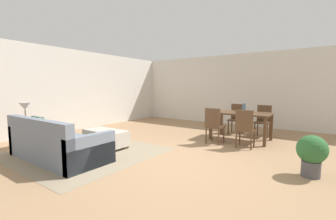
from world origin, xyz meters
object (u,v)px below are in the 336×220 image
at_px(dining_chair_near_right, 245,127).
at_px(dining_chair_far_left, 237,117).
at_px(dining_chair_far_right, 263,119).
at_px(potted_plant, 312,153).
at_px(table_lamp, 25,107).
at_px(ottoman_table, 106,137).
at_px(side_table, 26,129).
at_px(dining_chair_near_left, 214,124).
at_px(couch, 57,145).
at_px(vase_centerpiece, 244,108).
at_px(dining_table, 241,116).

relative_size(dining_chair_near_right, dining_chair_far_left, 1.00).
height_order(dining_chair_far_right, potted_plant, dining_chair_far_right).
xyz_separation_m(table_lamp, dining_chair_far_left, (3.54, 4.59, -0.46)).
bearing_deg(dining_chair_far_right, dining_chair_far_left, 179.80).
height_order(ottoman_table, side_table, side_table).
relative_size(table_lamp, dining_chair_far_right, 0.57).
bearing_deg(dining_chair_far_left, table_lamp, -127.67).
height_order(side_table, dining_chair_near_left, dining_chair_near_left).
xyz_separation_m(couch, vase_centerpiece, (2.58, 3.85, 0.60)).
relative_size(side_table, table_lamp, 1.08).
distance_m(ottoman_table, dining_table, 3.62).
bearing_deg(dining_chair_far_right, couch, -122.29).
distance_m(dining_chair_far_left, vase_centerpiece, 0.97).
xyz_separation_m(side_table, potted_plant, (5.66, 1.85, -0.05)).
xyz_separation_m(dining_table, dining_chair_far_left, (-0.38, 0.80, -0.14)).
bearing_deg(potted_plant, dining_chair_far_right, 115.84).
distance_m(couch, dining_chair_near_left, 3.63).
bearing_deg(vase_centerpiece, dining_chair_far_left, 120.17).
xyz_separation_m(couch, ottoman_table, (0.08, 1.17, -0.05)).
bearing_deg(vase_centerpiece, table_lamp, -136.30).
height_order(ottoman_table, dining_chair_far_right, dining_chair_far_right).
bearing_deg(dining_chair_near_left, potted_plant, -26.61).
xyz_separation_m(ottoman_table, dining_chair_far_right, (2.84, 3.45, 0.28)).
distance_m(table_lamp, dining_chair_far_left, 5.81).
bearing_deg(couch, table_lamp, 178.60).
relative_size(table_lamp, dining_table, 0.34).
height_order(couch, dining_chair_far_right, dining_chair_far_right).
distance_m(dining_chair_near_left, dining_chair_far_left, 1.66).
bearing_deg(ottoman_table, dining_chair_far_left, 59.35).
height_order(table_lamp, dining_chair_far_left, table_lamp).
xyz_separation_m(dining_chair_near_right, potted_plant, (1.38, -1.11, -0.12)).
distance_m(dining_table, dining_chair_near_right, 0.91).
bearing_deg(dining_chair_near_left, table_lamp, -140.11).
distance_m(table_lamp, potted_plant, 5.98).
xyz_separation_m(couch, dining_table, (2.51, 3.82, 0.38)).
xyz_separation_m(ottoman_table, dining_chair_far_left, (2.05, 3.45, 0.28)).
height_order(couch, dining_table, couch).
bearing_deg(dining_table, ottoman_table, -132.46).
height_order(dining_chair_far_left, vase_centerpiece, vase_centerpiece).
bearing_deg(vase_centerpiece, dining_table, -158.85).
bearing_deg(dining_chair_far_right, vase_centerpiece, -114.04).
height_order(ottoman_table, dining_chair_far_left, dining_chair_far_left).
relative_size(dining_table, dining_chair_far_right, 1.68).
distance_m(ottoman_table, vase_centerpiece, 3.72).
bearing_deg(couch, potted_plant, 23.96).
relative_size(ottoman_table, dining_chair_near_right, 1.23).
height_order(ottoman_table, dining_chair_near_left, dining_chair_near_left).
relative_size(table_lamp, dining_chair_near_right, 0.57).
distance_m(side_table, dining_chair_near_right, 5.20).
bearing_deg(dining_table, side_table, -136.01).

